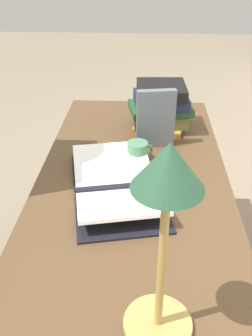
{
  "coord_description": "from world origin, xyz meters",
  "views": [
    {
      "loc": [
        1.15,
        0.04,
        1.51
      ],
      "look_at": [
        0.04,
        -0.02,
        0.82
      ],
      "focal_mm": 40.0,
      "sensor_mm": 36.0,
      "label": 1
    }
  ],
  "objects_px": {
    "book_stack_tall": "(160,107)",
    "book_standing_upright": "(156,119)",
    "reading_lamp": "(166,209)",
    "coffee_mug": "(138,152)",
    "open_book": "(116,186)"
  },
  "relations": [
    {
      "from": "open_book",
      "to": "book_stack_tall",
      "type": "relative_size",
      "value": 1.87
    },
    {
      "from": "coffee_mug",
      "to": "reading_lamp",
      "type": "bearing_deg",
      "value": 5.17
    },
    {
      "from": "reading_lamp",
      "to": "book_stack_tall",
      "type": "bearing_deg",
      "value": 178.6
    },
    {
      "from": "reading_lamp",
      "to": "coffee_mug",
      "type": "relative_size",
      "value": 4.57
    },
    {
      "from": "book_standing_upright",
      "to": "book_stack_tall",
      "type": "bearing_deg",
      "value": 162.45
    },
    {
      "from": "open_book",
      "to": "coffee_mug",
      "type": "height_order",
      "value": "coffee_mug"
    },
    {
      "from": "book_stack_tall",
      "to": "book_standing_upright",
      "type": "relative_size",
      "value": 1.21
    },
    {
      "from": "book_standing_upright",
      "to": "coffee_mug",
      "type": "bearing_deg",
      "value": -36.02
    },
    {
      "from": "open_book",
      "to": "book_stack_tall",
      "type": "height_order",
      "value": "book_stack_tall"
    },
    {
      "from": "open_book",
      "to": "reading_lamp",
      "type": "height_order",
      "value": "reading_lamp"
    },
    {
      "from": "book_stack_tall",
      "to": "reading_lamp",
      "type": "relative_size",
      "value": 0.63
    },
    {
      "from": "book_standing_upright",
      "to": "reading_lamp",
      "type": "bearing_deg",
      "value": -9.86
    },
    {
      "from": "book_stack_tall",
      "to": "reading_lamp",
      "type": "xyz_separation_m",
      "value": [
        1.06,
        -0.03,
        0.24
      ]
    },
    {
      "from": "book_stack_tall",
      "to": "reading_lamp",
      "type": "bearing_deg",
      "value": -1.4
    },
    {
      "from": "reading_lamp",
      "to": "coffee_mug",
      "type": "distance_m",
      "value": 0.8
    }
  ]
}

